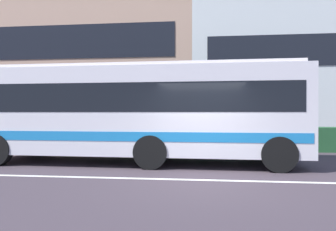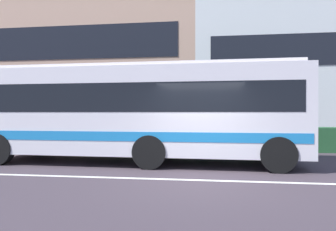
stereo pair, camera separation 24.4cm
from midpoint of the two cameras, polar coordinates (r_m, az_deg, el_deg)
name	(u,v)px [view 2 (the right image)]	position (r m, az deg, el deg)	size (l,w,h in m)	color
ground_plane	(199,180)	(7.57, 6.73, -12.07)	(160.00, 160.00, 0.00)	#3F343C
lane_centre_line	(199,180)	(7.57, 6.73, -12.04)	(60.00, 0.16, 0.01)	silver
hedge_row_far	(233,138)	(13.79, 12.75, -4.27)	(13.00, 1.10, 1.03)	#23522D
apartment_block_left	(37,68)	(26.55, -23.32, 8.21)	(25.72, 9.24, 10.51)	tan
transit_bus	(138,110)	(10.11, -4.99, 1.06)	(10.59, 2.82, 3.18)	silver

